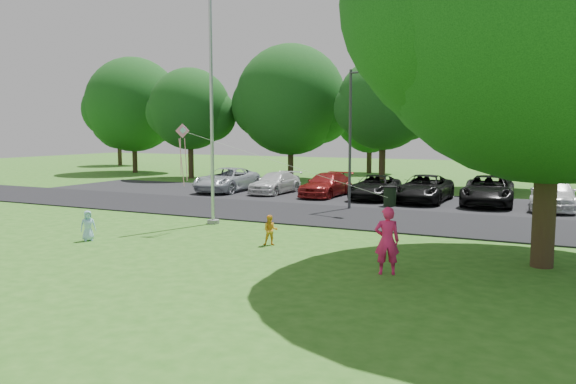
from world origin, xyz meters
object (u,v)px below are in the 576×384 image
at_px(street_lamp, 355,126).
at_px(child_yellow, 270,230).
at_px(kite, 189,144).
at_px(trash_can, 390,197).
at_px(child_blue, 88,226).
at_px(flagpole, 212,122).
at_px(woman, 387,241).

distance_m(street_lamp, child_yellow, 9.80).
bearing_deg(child_yellow, kite, 143.97).
xyz_separation_m(trash_can, child_blue, (-7.15, -12.94, 0.00)).
xyz_separation_m(street_lamp, child_blue, (-5.85, -11.20, -3.49)).
distance_m(child_yellow, kite, 4.77).
distance_m(flagpole, child_blue, 6.43).
xyz_separation_m(trash_can, child_yellow, (-1.06, -10.88, -0.02)).
xyz_separation_m(trash_can, woman, (3.49, -12.89, 0.38)).
height_order(flagpole, child_blue, flagpole).
distance_m(woman, child_yellow, 4.99).
relative_size(child_blue, kite, 0.12).
bearing_deg(flagpole, woman, -29.31).
relative_size(trash_can, kite, 0.12).
xyz_separation_m(child_yellow, child_blue, (-6.09, -2.06, 0.02)).
xyz_separation_m(flagpole, child_blue, (-1.92, -4.94, -3.63)).
xyz_separation_m(woman, child_yellow, (-4.55, 2.01, -0.40)).
relative_size(flagpole, kite, 1.12).
bearing_deg(woman, child_yellow, -45.00).
height_order(street_lamp, child_yellow, street_lamp).
height_order(child_blue, kite, kite).
bearing_deg(child_yellow, flagpole, 120.44).
relative_size(street_lamp, child_yellow, 6.53).
height_order(street_lamp, woman, street_lamp).
bearing_deg(trash_can, flagpole, -123.15).
distance_m(flagpole, trash_can, 10.22).
bearing_deg(flagpole, child_yellow, -34.68).
height_order(flagpole, street_lamp, flagpole).
distance_m(trash_can, woman, 13.36).
bearing_deg(woman, street_lamp, -87.94).
distance_m(child_blue, kite, 4.57).
relative_size(flagpole, child_blue, 9.40).
distance_m(trash_can, child_blue, 14.78).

